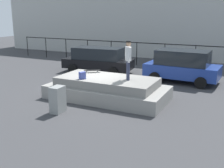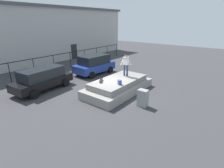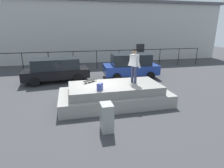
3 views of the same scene
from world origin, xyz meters
The scene contains 10 objects.
ground_plane centered at (0.00, 0.00, 0.00)m, with size 60.00×60.00×0.00m, color #38383A.
concrete_ledge centered at (0.73, -0.34, 0.46)m, with size 5.62×2.72×1.02m.
skateboarder centered at (1.76, -0.28, 2.03)m, with size 0.47×0.82×1.74m.
skateboard centered at (-0.45, 0.33, 1.12)m, with size 0.79×0.65×0.12m.
backpack centered at (-0.17, -1.08, 1.18)m, with size 0.28×0.20×0.33m, color #3F4C99.
car_black_hatchback_near centered at (-2.45, 4.55, 0.90)m, with size 4.76×2.35×1.70m.
car_blue_hatchback_mid centered at (3.20, 4.44, 0.98)m, with size 4.27×2.39×1.87m.
utility_box centered at (-0.22, -2.90, 0.55)m, with size 0.44×0.60×1.09m, color gray.
fence_row centered at (0.00, 8.22, 1.25)m, with size 24.06×0.06×1.77m.
warehouse_building centered at (0.00, 16.09, 3.43)m, with size 35.18×8.98×6.84m.
Camera 3 is at (-1.44, -8.99, 3.73)m, focal length 29.33 mm.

